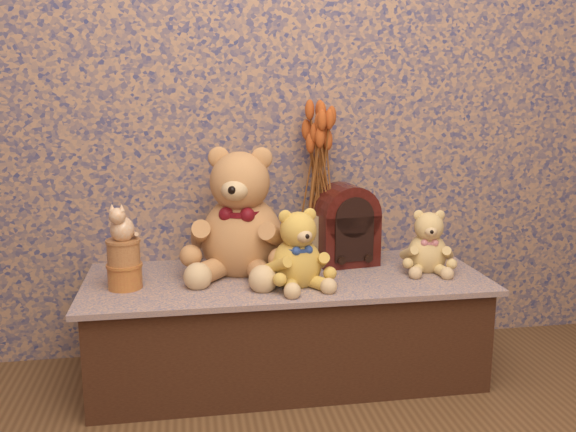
% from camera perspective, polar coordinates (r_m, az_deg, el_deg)
% --- Properties ---
extents(display_shelf, '(1.48, 0.60, 0.40)m').
position_cam_1_polar(display_shelf, '(2.40, -0.20, -10.06)').
color(display_shelf, '#3B497A').
rests_on(display_shelf, ground).
extents(teddy_large, '(0.53, 0.58, 0.51)m').
position_cam_1_polar(teddy_large, '(2.33, -4.29, 0.93)').
color(teddy_large, '#AE7143').
rests_on(teddy_large, display_shelf).
extents(teddy_medium, '(0.29, 0.33, 0.30)m').
position_cam_1_polar(teddy_medium, '(2.19, 0.80, -2.64)').
color(teddy_medium, gold).
rests_on(teddy_medium, display_shelf).
extents(teddy_small, '(0.25, 0.28, 0.26)m').
position_cam_1_polar(teddy_small, '(2.43, 12.75, -2.00)').
color(teddy_small, tan).
rests_on(teddy_small, display_shelf).
extents(cathedral_radio, '(0.25, 0.20, 0.32)m').
position_cam_1_polar(cathedral_radio, '(2.47, 5.35, -0.75)').
color(cathedral_radio, '#360E09').
rests_on(cathedral_radio, display_shelf).
extents(ceramic_vase, '(0.15, 0.15, 0.20)m').
position_cam_1_polar(ceramic_vase, '(2.50, 2.82, -2.02)').
color(ceramic_vase, tan).
rests_on(ceramic_vase, display_shelf).
extents(dried_stalks, '(0.28, 0.28, 0.47)m').
position_cam_1_polar(dried_stalks, '(2.44, 2.90, 5.58)').
color(dried_stalks, '#B74D1D').
rests_on(dried_stalks, ceramic_vase).
extents(biscuit_tin_lower, '(0.13, 0.13, 0.09)m').
position_cam_1_polar(biscuit_tin_lower, '(2.26, -14.78, -5.39)').
color(biscuit_tin_lower, gold).
rests_on(biscuit_tin_lower, display_shelf).
extents(biscuit_tin_upper, '(0.12, 0.12, 0.09)m').
position_cam_1_polar(biscuit_tin_upper, '(2.23, -14.89, -3.26)').
color(biscuit_tin_upper, tan).
rests_on(biscuit_tin_upper, biscuit_tin_lower).
extents(cat_figurine, '(0.13, 0.14, 0.14)m').
position_cam_1_polar(cat_figurine, '(2.21, -15.04, -0.46)').
color(cat_figurine, silver).
rests_on(cat_figurine, biscuit_tin_upper).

